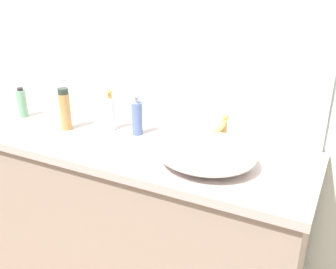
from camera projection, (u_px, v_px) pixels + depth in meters
name	position (u px, v px, depth m)	size (l,w,h in m)	color
bathroom_wall_rear	(161.00, 33.00, 1.79)	(6.00, 0.06, 2.60)	silver
vanity_counter	(137.00, 225.00, 1.87)	(1.55, 0.53, 0.88)	gray
wall_mirror_panel	(161.00, 17.00, 1.72)	(1.49, 0.01, 1.00)	#B2BCC6
sink_basin	(206.00, 152.00, 1.49)	(0.39, 0.34, 0.11)	white
faucet	(222.00, 130.00, 1.63)	(0.03, 0.15, 0.14)	#D9A953
soap_dispenser	(110.00, 112.00, 1.80)	(0.05, 0.05, 0.20)	white
lotion_bottle	(22.00, 103.00, 1.96)	(0.05, 0.05, 0.15)	#6EA07C
perfume_bottle	(137.00, 117.00, 1.75)	(0.05, 0.05, 0.20)	#566AA0
spray_can	(65.00, 109.00, 1.80)	(0.05, 0.05, 0.20)	#B7854C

